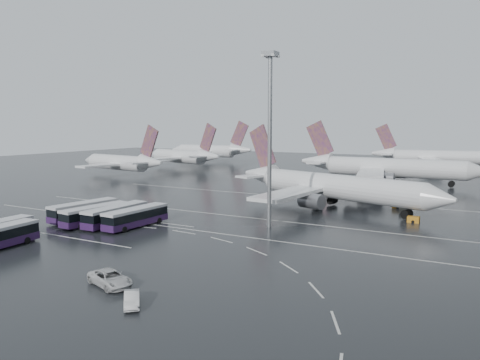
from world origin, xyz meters
The scene contains 22 objects.
ground centered at (0.00, 0.00, 0.00)m, with size 420.00×420.00×0.00m, color black.
lane_marking_near centered at (0.00, -2.00, 0.01)m, with size 120.00×0.25×0.01m, color beige.
lane_marking_mid centered at (0.00, 12.00, 0.01)m, with size 120.00×0.25×0.01m, color beige.
lane_marking_far centered at (0.00, 40.00, 0.01)m, with size 120.00×0.25×0.01m, color beige.
bus_bay_line_south centered at (-24.00, -16.00, 0.01)m, with size 28.00×0.25×0.01m, color beige.
bus_bay_line_north centered at (-24.00, 0.00, 0.01)m, with size 28.00×0.25×0.01m, color beige.
airliner_main centered at (4.13, 30.83, 4.49)m, with size 51.80×44.87×17.91m.
airliner_gate_b centered at (6.03, 77.60, 4.79)m, with size 54.91×49.61×19.15m.
airliner_gate_c centered at (12.78, 138.00, 4.55)m, with size 51.08×46.71×18.19m.
jet_remote_west centered at (-77.88, 54.66, 4.59)m, with size 40.84×32.99×17.76m.
jet_remote_mid centered at (-76.30, 88.17, 4.74)m, with size 42.02×34.06×18.37m.
jet_remote_far centered at (-85.46, 123.63, 5.05)m, with size 44.60×35.84×19.55m.
bus_row_near_a centered at (-31.54, -5.05, 1.86)m, with size 4.58×13.99×3.38m.
bus_row_near_b centered at (-26.93, -6.57, 1.81)m, with size 4.32×13.64×3.30m.
bus_row_near_c centered at (-23.14, -5.37, 1.88)m, with size 3.46×13.93×3.42m.
bus_row_near_d centered at (-18.92, -4.83, 1.83)m, with size 3.65×13.63×3.33m.
van_curve_a centered at (-0.94, -29.36, 0.87)m, with size 2.88×6.25×1.74m, color silver.
van_curve_c centered at (5.12, -32.58, 0.70)m, with size 1.48×4.25×1.40m, color silver.
floodlight_mast centered at (1.45, 6.57, 18.91)m, with size 2.30×2.30×30.06m.
gse_cart_belly_a centered at (23.03, 22.63, 0.57)m, with size 2.10×1.24×1.15m, color #B67218.
gse_cart_belly_b centered at (20.18, 30.71, 0.60)m, with size 2.20×1.30×1.20m, color slate.
gse_cart_belly_e centered at (17.74, 36.86, 0.68)m, with size 2.49×1.47×1.36m, color #B67218.
Camera 1 is at (36.18, -66.26, 17.93)m, focal length 35.00 mm.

